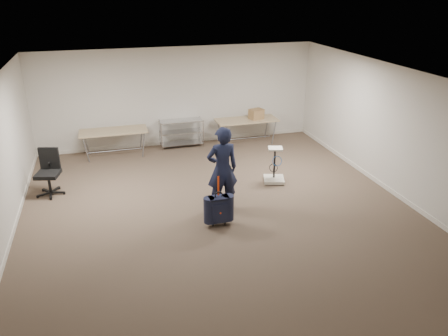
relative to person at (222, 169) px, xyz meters
name	(u,v)px	position (x,y,z in m)	size (l,w,h in m)	color
ground	(220,213)	(-0.11, -0.22, -0.90)	(9.00, 9.00, 0.00)	#493A2C
room_shell	(204,184)	(-0.11, 1.16, -0.85)	(8.00, 9.00, 9.00)	beige
folding_table_left	(114,132)	(-2.01, 3.73, -0.22)	(1.80, 0.75, 0.73)	#967F5C
folding_table_right	(247,121)	(1.79, 3.73, -0.22)	(1.80, 0.75, 0.73)	#967F5C
wire_shelf	(181,132)	(-0.11, 3.98, -0.46)	(1.22, 0.47, 0.80)	#B9BBC0
person	(222,169)	(0.00, 0.00, 0.00)	(0.65, 0.43, 1.80)	black
suitcase	(219,209)	(-0.26, -0.68, -0.54)	(0.39, 0.23, 1.05)	black
office_chair	(50,181)	(-3.54, 1.72, -0.58)	(0.63, 0.63, 1.04)	black
equipment_cart	(274,173)	(1.55, 0.94, -0.67)	(0.59, 0.59, 0.87)	beige
cardboard_box	(256,114)	(2.07, 3.71, -0.02)	(0.39, 0.29, 0.29)	#8A5E40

